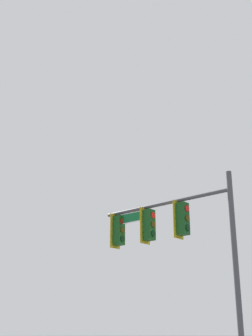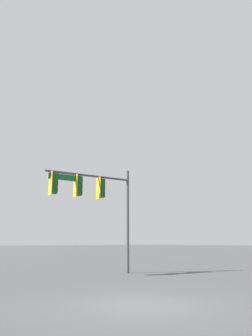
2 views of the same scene
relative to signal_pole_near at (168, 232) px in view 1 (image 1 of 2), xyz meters
The scene contains 1 object.
signal_pole_near is the anchor object (origin of this frame).
Camera 1 is at (-11.35, 5.93, 1.26)m, focal length 50.00 mm.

